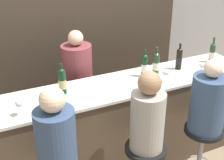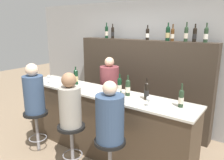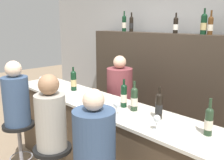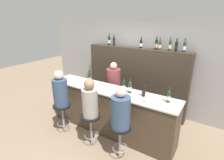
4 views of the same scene
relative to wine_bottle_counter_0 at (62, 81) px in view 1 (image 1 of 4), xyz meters
The scene contains 17 objects.
wall_back 1.60m from the wine_bottle_counter_0, 67.51° to the left, with size 6.40×0.05×2.60m.
bar_counter 0.91m from the wine_bottle_counter_0, ahead, with size 3.11×0.61×1.07m.
back_bar_cabinet 1.42m from the wine_bottle_counter_0, 63.96° to the left, with size 2.91×0.28×1.82m.
wine_bottle_counter_0 is the anchor object (origin of this frame).
wine_bottle_counter_1 0.94m from the wine_bottle_counter_0, ahead, with size 0.07×0.07×0.31m.
wine_bottle_counter_2 1.09m from the wine_bottle_counter_0, ahead, with size 0.07×0.07×0.31m.
wine_bottle_counter_3 1.40m from the wine_bottle_counter_0, ahead, with size 0.07×0.07×0.31m.
wine_bottle_counter_4 1.89m from the wine_bottle_counter_0, ahead, with size 0.07×0.07×0.31m.
wine_glass_0 0.51m from the wine_bottle_counter_0, 153.55° to the right, with size 0.07×0.07×0.15m.
wine_glass_1 1.08m from the wine_bottle_counter_0, 12.18° to the right, with size 0.07×0.07×0.15m.
wine_glass_2 1.56m from the wine_bottle_counter_0, ahead, with size 0.07×0.07×0.14m.
guest_seated_left 0.75m from the wine_bottle_counter_0, 111.81° to the right, with size 0.32×0.32×0.82m.
bar_stool_middle 1.11m from the wine_bottle_counter_0, 50.45° to the right, with size 0.40×0.40×0.70m.
guest_seated_middle 0.91m from the wine_bottle_counter_0, 50.45° to the right, with size 0.31×0.31×0.78m.
bar_stool_right 1.58m from the wine_bottle_counter_0, 28.55° to the right, with size 0.40×0.40×0.70m.
guest_seated_right 1.45m from the wine_bottle_counter_0, 28.55° to the right, with size 0.35×0.35×0.77m.
bartender 0.82m from the wine_bottle_counter_0, 57.64° to the left, with size 0.36×0.36×1.53m.
Camera 1 is at (-1.34, -2.33, 2.56)m, focal length 50.00 mm.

